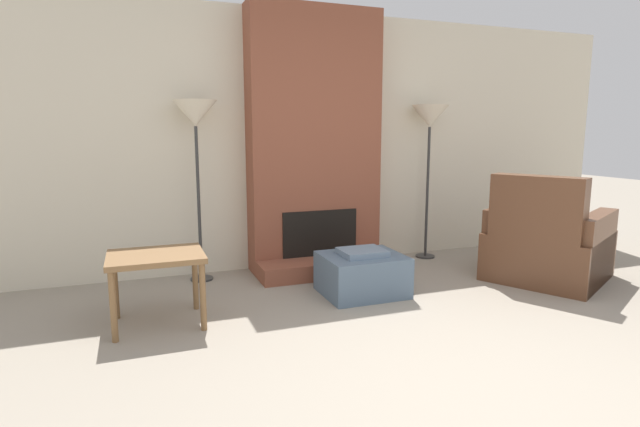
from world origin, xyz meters
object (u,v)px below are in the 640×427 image
object	(u,v)px
armchair	(546,248)
side_table	(156,264)
floor_lamp_right	(430,122)
floor_lamp_left	(195,120)
ottoman	(362,273)

from	to	relation	value
armchair	side_table	distance (m)	3.51
armchair	side_table	size ratio (longest dim) A/B	2.04
armchair	floor_lamp_right	world-z (taller)	floor_lamp_right
armchair	side_table	bearing A→B (deg)	59.64
side_table	floor_lamp_right	world-z (taller)	floor_lamp_right
side_table	floor_lamp_left	world-z (taller)	floor_lamp_left
ottoman	armchair	distance (m)	1.83
ottoman	side_table	world-z (taller)	side_table
side_table	ottoman	bearing A→B (deg)	3.53
ottoman	side_table	size ratio (longest dim) A/B	1.03
side_table	floor_lamp_left	xyz separation A→B (m)	(0.44, 1.02, 1.05)
armchair	floor_lamp_right	distance (m)	1.76
ottoman	floor_lamp_right	world-z (taller)	floor_lamp_right
side_table	floor_lamp_left	size ratio (longest dim) A/B	0.40
armchair	floor_lamp_right	xyz separation A→B (m)	(-0.59, 1.15, 1.20)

